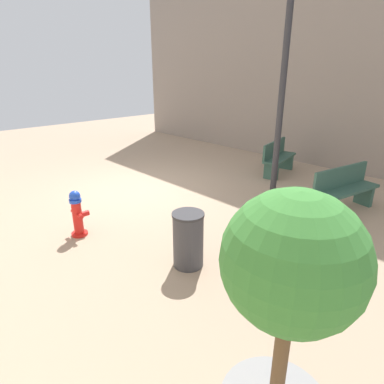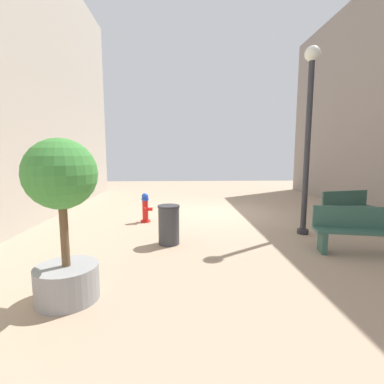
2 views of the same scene
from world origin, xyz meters
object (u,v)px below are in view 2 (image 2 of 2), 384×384
object	(u,v)px
bench_near	(347,207)
fire_hydrant	(145,208)
bench_far	(358,229)
planter_tree	(63,208)
street_lamp	(309,123)
trash_bin	(169,225)

from	to	relation	value
bench_near	fire_hydrant	bearing A→B (deg)	-4.11
bench_far	planter_tree	size ratio (longest dim) A/B	0.79
street_lamp	bench_near	bearing A→B (deg)	-150.14
fire_hydrant	planter_tree	bearing A→B (deg)	83.19
bench_near	street_lamp	bearing A→B (deg)	29.86
planter_tree	trash_bin	xyz separation A→B (m)	(-1.32, -2.38, -0.86)
bench_near	street_lamp	xyz separation A→B (m)	(1.77, 1.01, 2.29)
bench_near	bench_far	distance (m)	2.77
fire_hydrant	bench_near	world-z (taller)	bench_near
bench_near	trash_bin	bearing A→B (deg)	18.14
fire_hydrant	planter_tree	distance (m)	4.62
bench_far	fire_hydrant	bearing A→B (deg)	-31.69
fire_hydrant	bench_near	xyz separation A→B (m)	(-5.94, 0.43, 0.05)
fire_hydrant	trash_bin	xyz separation A→B (m)	(-0.78, 2.12, 0.01)
bench_near	bench_far	bearing A→B (deg)	62.40
fire_hydrant	street_lamp	distance (m)	5.00
fire_hydrant	planter_tree	size ratio (longest dim) A/B	0.39
bench_near	bench_far	size ratio (longest dim) A/B	0.91
bench_far	street_lamp	size ratio (longest dim) A/B	0.39
street_lamp	planter_tree	bearing A→B (deg)	33.00
bench_near	trash_bin	size ratio (longest dim) A/B	1.80
bench_far	trash_bin	size ratio (longest dim) A/B	1.99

